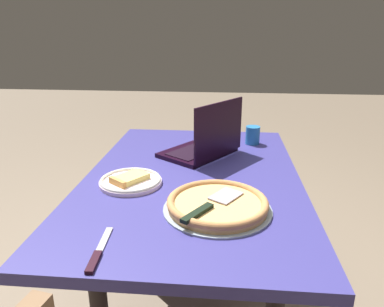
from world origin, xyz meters
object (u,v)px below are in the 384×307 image
object	(u,v)px
pizza_tray	(217,204)
table_knife	(98,253)
drink_cup	(253,135)
pizza_plate	(130,181)
dining_table	(193,198)
laptop	(205,144)

from	to	relation	value
pizza_tray	table_knife	distance (m)	0.39
drink_cup	pizza_plate	bearing A→B (deg)	-41.90
pizza_tray	dining_table	bearing A→B (deg)	-159.51
dining_table	table_knife	xyz separation A→B (m)	(0.53, -0.19, 0.10)
dining_table	pizza_tray	bearing A→B (deg)	20.49
dining_table	drink_cup	world-z (taller)	drink_cup
dining_table	laptop	world-z (taller)	laptop
dining_table	drink_cup	distance (m)	0.51
pizza_tray	drink_cup	size ratio (longest dim) A/B	3.94
dining_table	pizza_tray	xyz separation A→B (m)	(0.27, 0.10, 0.12)
table_knife	drink_cup	size ratio (longest dim) A/B	2.36
laptop	drink_cup	xyz separation A→B (m)	(-0.20, 0.22, -0.01)
table_knife	drink_cup	distance (m)	1.05
pizza_tray	drink_cup	distance (m)	0.71
pizza_tray	table_knife	xyz separation A→B (m)	(0.26, -0.29, -0.02)
pizza_plate	drink_cup	world-z (taller)	drink_cup
drink_cup	pizza_tray	bearing A→B (deg)	-12.40
laptop	drink_cup	world-z (taller)	laptop
laptop	table_knife	world-z (taller)	laptop
pizza_plate	drink_cup	bearing A→B (deg)	138.10
dining_table	drink_cup	xyz separation A→B (m)	(-0.42, 0.25, 0.14)
pizza_plate	dining_table	bearing A→B (deg)	115.64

